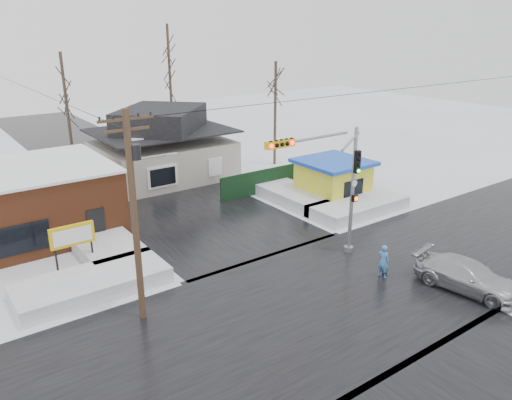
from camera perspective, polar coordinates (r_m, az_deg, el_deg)
ground at (r=23.97m, az=8.94°, el=-10.72°), size 120.00×120.00×0.00m
road_ns at (r=23.96m, az=8.95°, el=-10.70°), size 10.00×120.00×0.02m
road_ew at (r=23.96m, az=8.95°, el=-10.70°), size 120.00×10.00×0.02m
snowbank_nw at (r=25.06m, az=-18.20°, el=-9.06°), size 7.00×3.00×0.80m
snowbank_ne at (r=34.15m, az=11.59°, el=-0.72°), size 7.00×3.00×0.80m
snowbank_nside_w at (r=29.92m, az=-17.63°, el=-4.22°), size 3.00×8.00×0.80m
snowbank_nside_e at (r=36.24m, az=3.66°, el=0.84°), size 3.00×8.00×0.80m
traffic_signal at (r=25.68m, az=8.74°, el=2.45°), size 6.05×0.68×7.00m
utility_pole at (r=20.43m, az=-13.63°, el=-0.68°), size 3.15×0.44×9.00m
brick_building at (r=32.23m, az=-26.97°, el=-0.58°), size 12.20×8.20×4.12m
marquee_sign at (r=26.62m, az=-20.26°, el=-3.96°), size 2.20×0.21×2.55m
house at (r=41.25m, az=-10.67°, el=6.06°), size 10.40×8.40×5.76m
kiosk at (r=36.11m, az=8.79°, el=2.35°), size 4.60×4.60×2.88m
fence at (r=37.29m, az=1.13°, el=2.22°), size 8.00×0.12×1.80m
tree_far_left at (r=42.07m, az=-21.15°, el=12.76°), size 3.00×3.00×10.00m
tree_far_mid at (r=47.38m, az=-9.96°, el=16.28°), size 3.00×3.00×12.00m
tree_far_right at (r=43.98m, az=2.25°, el=13.20°), size 3.00×3.00×9.00m
pedestrian at (r=25.65m, az=14.35°, el=-6.81°), size 0.52×0.70×1.73m
car at (r=25.83m, az=22.98°, el=-8.01°), size 2.80×5.20×1.43m
shopping_bag at (r=26.17m, az=14.49°, el=-7.97°), size 0.30×0.16×0.35m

